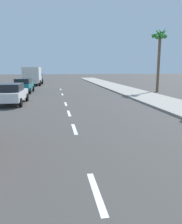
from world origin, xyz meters
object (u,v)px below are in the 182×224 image
(parked_car_white, at_px, (11,93))
(delivery_truck, at_px, (33,76))
(parked_car_teal, at_px, (23,85))
(palm_tree_far, at_px, (160,42))

(parked_car_white, xyz_separation_m, delivery_truck, (0.00, 19.08, 0.66))
(parked_car_white, distance_m, parked_car_teal, 7.96)
(parked_car_teal, bearing_deg, palm_tree_far, -4.12)
(delivery_truck, bearing_deg, parked_car_teal, -88.16)
(parked_car_teal, relative_size, delivery_truck, 0.65)
(parked_car_white, height_order, delivery_truck, delivery_truck)
(parked_car_teal, xyz_separation_m, delivery_truck, (0.10, 11.11, 0.67))
(parked_car_white, distance_m, delivery_truck, 19.09)
(parked_car_white, distance_m, palm_tree_far, 16.69)
(parked_car_teal, height_order, palm_tree_far, palm_tree_far)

